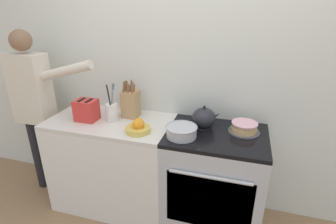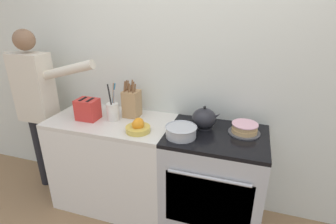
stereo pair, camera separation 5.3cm
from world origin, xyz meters
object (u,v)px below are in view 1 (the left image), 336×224
layer_cake (244,128)px  utensil_crock (112,111)px  mixing_bowl (181,131)px  toaster (86,110)px  stove_range (213,180)px  tea_kettle (204,118)px  knife_block (131,104)px  fruit_bowl (138,127)px  person_baker (34,102)px

layer_cake → utensil_crock: (-1.10, -0.09, 0.05)m
mixing_bowl → toaster: bearing=175.1°
stove_range → tea_kettle: bearing=142.2°
knife_block → fruit_bowl: knife_block is taller
fruit_bowl → layer_cake: bearing=15.9°
knife_block → utensil_crock: bearing=-133.3°
tea_kettle → toaster: (-1.00, -0.14, 0.01)m
mixing_bowl → person_baker: (-1.45, 0.13, 0.04)m
mixing_bowl → person_baker: size_ratio=0.15×
layer_cake → mixing_bowl: size_ratio=1.02×
tea_kettle → mixing_bowl: (-0.14, -0.21, -0.04)m
stove_range → tea_kettle: tea_kettle is taller
layer_cake → fruit_bowl: 0.84m
utensil_crock → fruit_bowl: (0.30, -0.14, -0.04)m
tea_kettle → toaster: tea_kettle is taller
knife_block → stove_range: bearing=-9.6°
toaster → layer_cake: bearing=5.9°
tea_kettle → utensil_crock: size_ratio=0.72×
toaster → person_baker: bearing=174.8°
mixing_bowl → tea_kettle: bearing=57.4°
knife_block → toaster: knife_block is taller
stove_range → utensil_crock: 1.04m
knife_block → person_baker: (-0.93, -0.12, -0.04)m
stove_range → fruit_bowl: (-0.60, -0.14, 0.49)m
fruit_bowl → person_baker: size_ratio=0.12×
stove_range → utensil_crock: size_ratio=2.67×
fruit_bowl → person_baker: (-1.11, 0.15, 0.04)m
tea_kettle → mixing_bowl: tea_kettle is taller
knife_block → tea_kettle: bearing=-3.4°
mixing_bowl → person_baker: person_baker is taller
stove_range → knife_block: knife_block is taller
stove_range → person_baker: person_baker is taller
person_baker → tea_kettle: bearing=0.8°
tea_kettle → layer_cake: bearing=-0.5°
fruit_bowl → toaster: (-0.51, 0.09, 0.04)m
tea_kettle → utensil_crock: utensil_crock is taller
mixing_bowl → stove_range: bearing=25.2°
layer_cake → person_baker: bearing=-177.5°
stove_range → mixing_bowl: (-0.26, -0.12, 0.48)m
layer_cake → mixing_bowl: (-0.46, -0.21, 0.01)m
layer_cake → tea_kettle: tea_kettle is taller
stove_range → person_baker: bearing=179.7°
toaster → tea_kettle: bearing=8.0°
stove_range → mixing_bowl: 0.56m
layer_cake → knife_block: knife_block is taller
layer_cake → toaster: size_ratio=1.24×
utensil_crock → tea_kettle: bearing=6.5°
toaster → utensil_crock: bearing=13.1°
knife_block → toaster: (-0.34, -0.18, -0.03)m
mixing_bowl → person_baker: bearing=175.0°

